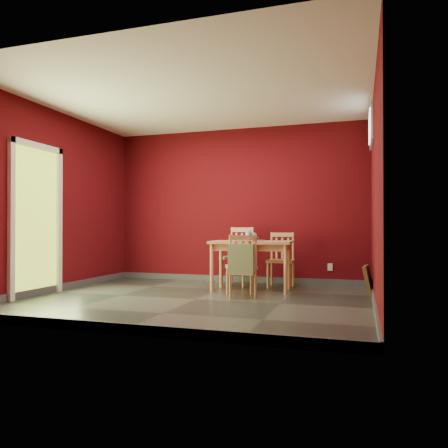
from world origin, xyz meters
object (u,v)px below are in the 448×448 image
(chair_far_right, at_px, (281,259))
(tote_bag, at_px, (241,259))
(chair_far_left, at_px, (239,256))
(dining_table, at_px, (251,247))
(cat, at_px, (251,235))
(chair_near, at_px, (241,265))
(picture_frame, at_px, (369,280))

(chair_far_right, relative_size, tote_bag, 1.83)
(chair_far_left, bearing_deg, chair_far_right, -1.21)
(dining_table, distance_m, tote_bag, 0.84)
(dining_table, relative_size, cat, 3.30)
(chair_far_left, xyz_separation_m, cat, (0.34, -0.50, 0.36))
(tote_bag, relative_size, cat, 1.26)
(dining_table, bearing_deg, chair_far_right, 56.71)
(chair_far_left, xyz_separation_m, chair_near, (0.37, -1.18, -0.05))
(tote_bag, relative_size, picture_frame, 1.12)
(tote_bag, bearing_deg, chair_far_left, 107.05)
(chair_near, xyz_separation_m, cat, (-0.03, 0.68, 0.41))
(picture_frame, bearing_deg, chair_far_right, 161.79)
(chair_far_right, height_order, picture_frame, chair_far_right)
(chair_far_right, xyz_separation_m, picture_frame, (1.32, -0.43, -0.24))
(chair_far_left, distance_m, chair_near, 1.24)
(chair_far_right, distance_m, picture_frame, 1.41)
(chair_far_left, xyz_separation_m, tote_bag, (0.42, -1.38, 0.04))
(chair_near, height_order, tote_bag, chair_near)
(chair_far_right, relative_size, chair_near, 1.03)
(chair_far_right, relative_size, picture_frame, 2.05)
(chair_far_left, relative_size, chair_far_right, 1.10)
(chair_far_right, height_order, cat, cat)
(chair_near, relative_size, picture_frame, 2.00)
(chair_far_left, distance_m, chair_far_right, 0.71)
(dining_table, relative_size, chair_far_left, 1.30)
(picture_frame, bearing_deg, tote_bag, -150.02)
(picture_frame, bearing_deg, dining_table, -176.40)
(chair_near, bearing_deg, dining_table, 91.42)
(dining_table, xyz_separation_m, cat, (-0.02, 0.06, 0.19))
(dining_table, height_order, tote_bag, tote_bag)
(chair_far_right, height_order, chair_near, chair_far_right)
(chair_far_right, distance_m, cat, 0.73)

